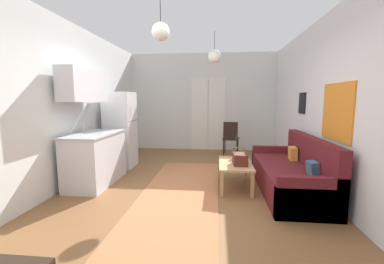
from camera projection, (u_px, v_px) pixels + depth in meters
ground_plane at (186, 205)px, 3.67m from camera, size 4.82×8.39×0.10m
wall_back at (203, 103)px, 7.36m from camera, size 4.42×0.13×2.84m
wall_right at (349, 106)px, 3.26m from camera, size 0.12×7.99×2.84m
wall_left at (43, 105)px, 3.69m from camera, size 0.12×7.99×2.84m
area_rug at (180, 193)px, 3.99m from camera, size 1.23×3.73×0.01m
couch at (293, 175)px, 4.03m from camera, size 0.85×2.11×0.91m
coffee_table at (235, 166)px, 4.22m from camera, size 0.55×0.98×0.44m
bamboo_vase at (236, 153)px, 4.53m from camera, size 0.09×0.09×0.42m
handbag at (240, 159)px, 4.07m from camera, size 0.24×0.33×0.31m
refrigerator at (121, 130)px, 5.49m from camera, size 0.61×0.61×1.66m
kitchen_counter at (93, 143)px, 4.39m from camera, size 0.65×1.29×2.02m
accent_chair at (231, 137)px, 6.66m from camera, size 0.47×0.46×0.91m
pendant_lamp_near at (161, 32)px, 3.13m from camera, size 0.23×0.23×0.59m
pendant_lamp_far at (214, 56)px, 4.90m from camera, size 0.26×0.26×0.62m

